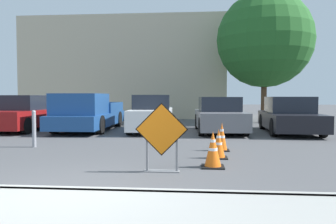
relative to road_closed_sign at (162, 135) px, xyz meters
The scene contains 15 objects.
ground_plane 8.41m from the road_closed_sign, 98.63° to the left, with size 96.00×96.00×0.00m, color #4C4C4F.
sidewalk_strip 3.20m from the road_closed_sign, 113.66° to the right, with size 22.81×2.31×0.14m.
curb_lip 2.22m from the road_closed_sign, 126.29° to the right, with size 22.81×0.20×0.14m.
road_closed_sign is the anchor object (origin of this frame).
traffic_cone_nearest 1.21m from the road_closed_sign, 27.24° to the left, with size 0.47×0.47×0.76m.
traffic_cone_second 2.02m from the road_closed_sign, 52.22° to the left, with size 0.42×0.42×0.70m.
traffic_cone_third 3.03m from the road_closed_sign, 62.71° to the left, with size 0.40×0.40×0.77m.
parked_car_nearest 10.04m from the road_closed_sign, 133.28° to the left, with size 1.97×4.11×1.54m.
pickup_truck 8.53m from the road_closed_sign, 118.20° to the left, with size 2.16×5.58×1.61m.
parked_car_second 7.61m from the road_closed_sign, 99.05° to the left, with size 1.97×4.37×1.55m.
parked_car_third 7.56m from the road_closed_sign, 77.42° to the left, with size 2.03×4.24×1.47m.
parked_car_fourth 8.68m from the road_closed_sign, 58.84° to the left, with size 2.13×4.63×1.48m.
bollard_nearest 4.96m from the road_closed_sign, 144.82° to the left, with size 0.12×0.12×1.09m.
building_facade_backdrop 18.50m from the road_closed_sign, 103.99° to the left, with size 14.22×5.00×6.98m.
street_tree_behind_lot 14.14m from the road_closed_sign, 70.40° to the left, with size 5.39×5.39×7.40m.
Camera 1 is at (1.91, -4.61, 1.48)m, focal length 35.00 mm.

